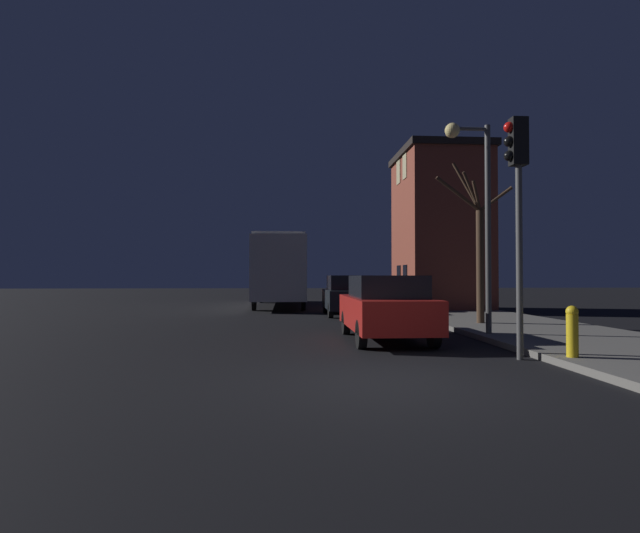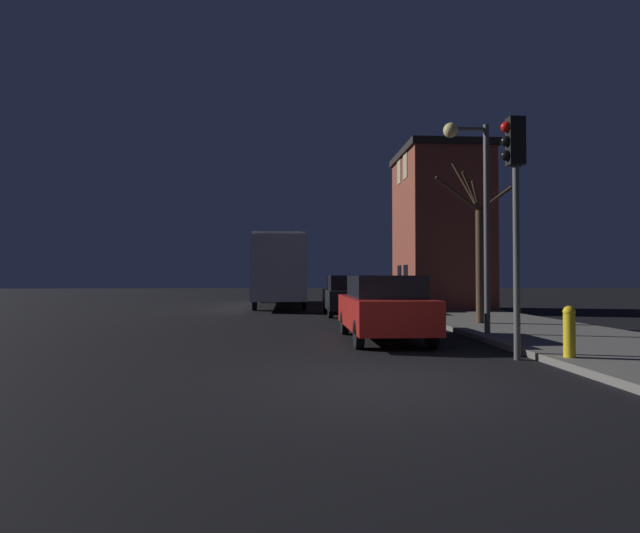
% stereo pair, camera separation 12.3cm
% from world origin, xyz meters
% --- Properties ---
extents(ground_plane, '(120.00, 120.00, 0.00)m').
position_xyz_m(ground_plane, '(0.00, 0.00, 0.00)').
color(ground_plane, black).
extents(brick_building, '(3.81, 4.83, 7.28)m').
position_xyz_m(brick_building, '(5.65, 15.28, 3.79)').
color(brick_building, brown).
rests_on(brick_building, sidewalk).
extents(streetlamp, '(1.16, 0.38, 5.26)m').
position_xyz_m(streetlamp, '(3.24, 4.73, 3.66)').
color(streetlamp, '#4C4C4C').
rests_on(streetlamp, sidewalk).
extents(traffic_light, '(0.43, 0.24, 4.54)m').
position_xyz_m(traffic_light, '(2.83, 1.65, 3.25)').
color(traffic_light, '#4C4C4C').
rests_on(traffic_light, ground).
extents(bare_tree, '(2.29, 0.62, 4.96)m').
position_xyz_m(bare_tree, '(4.40, 7.53, 2.43)').
color(bare_tree, '#473323').
rests_on(bare_tree, sidewalk).
extents(bus, '(2.45, 10.63, 3.49)m').
position_xyz_m(bus, '(-1.81, 18.99, 2.08)').
color(bus, beige).
rests_on(bus, ground).
extents(car_near_lane, '(1.77, 4.18, 1.57)m').
position_xyz_m(car_near_lane, '(0.91, 4.55, 0.82)').
color(car_near_lane, '#B21E19').
rests_on(car_near_lane, ground).
extents(car_mid_lane, '(1.88, 3.84, 1.60)m').
position_xyz_m(car_mid_lane, '(1.03, 12.43, 0.81)').
color(car_mid_lane, black).
rests_on(car_mid_lane, ground).
extents(fire_hydrant, '(0.21, 0.21, 0.91)m').
position_xyz_m(fire_hydrant, '(3.54, 1.08, 0.61)').
color(fire_hydrant, gold).
rests_on(fire_hydrant, sidewalk).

